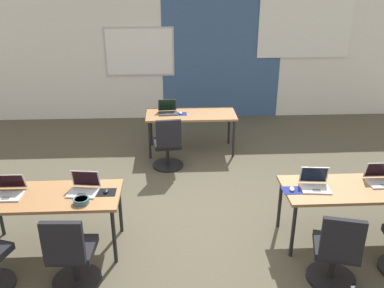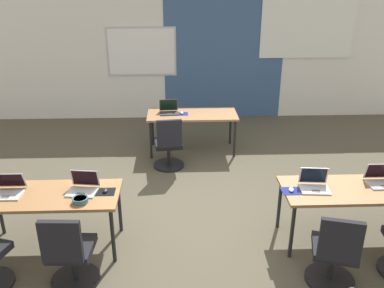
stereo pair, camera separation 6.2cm
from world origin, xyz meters
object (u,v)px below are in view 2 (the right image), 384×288
object	(u,v)px
laptop_far_left	(169,110)
chair_far_left	(169,147)
desk_near_right	(350,193)
laptop_near_right_end	(381,180)
laptop_near_left_end	(8,190)
laptop_near_left_inner	(83,187)
chair_near_right_inner	(334,256)
snack_bowl	(80,200)
desk_far_center	(192,117)
chair_near_left_inner	(70,256)
desk_near_left	(49,199)
mouse_far_left	(182,113)
mouse_near_right_inner	(291,190)
laptop_near_right_inner	(314,185)
mouse_near_left_inner	(105,190)

from	to	relation	value
laptop_far_left	chair_far_left	world-z (taller)	laptop_far_left
desk_near_right	laptop_near_right_end	bearing A→B (deg)	13.89
laptop_near_left_end	laptop_near_left_inner	bearing A→B (deg)	2.22
chair_near_right_inner	snack_bowl	bearing A→B (deg)	2.89
laptop_far_left	snack_bowl	bearing A→B (deg)	-111.60
desk_far_center	snack_bowl	xyz separation A→B (m)	(-1.35, -3.00, 0.10)
chair_near_left_inner	snack_bowl	bearing A→B (deg)	-91.79
desk_near_left	mouse_far_left	xyz separation A→B (m)	(1.56, 2.79, 0.08)
laptop_near_right_end	mouse_near_right_inner	bearing A→B (deg)	-172.98
mouse_near_right_inner	chair_near_right_inner	bearing A→B (deg)	-69.32
laptop_near_left_end	laptop_near_left_inner	distance (m)	0.84
laptop_near_left_inner	mouse_near_right_inner	xyz separation A→B (m)	(2.40, -0.09, -0.03)
snack_bowl	chair_near_right_inner	bearing A→B (deg)	-12.44
mouse_near_right_inner	snack_bowl	xyz separation A→B (m)	(-2.38, -0.16, 0.01)
mouse_far_left	laptop_near_right_inner	bearing A→B (deg)	-61.52
laptop_near_right_inner	laptop_near_left_inner	bearing A→B (deg)	-175.31
laptop_near_left_end	desk_far_center	bearing A→B (deg)	51.86
laptop_near_left_inner	mouse_far_left	xyz separation A→B (m)	(1.18, 2.73, -0.03)
chair_near_right_inner	laptop_far_left	xyz separation A→B (m)	(-1.73, 3.64, 0.39)
desk_near_left	laptop_far_left	xyz separation A→B (m)	(1.33, 2.85, 0.11)
desk_far_center	laptop_near_left_end	bearing A→B (deg)	-128.56
desk_near_right	desk_far_center	xyz separation A→B (m)	(-1.75, 2.80, 0.00)
chair_far_left	snack_bowl	xyz separation A→B (m)	(-0.93, -2.28, 0.38)
mouse_far_left	snack_bowl	xyz separation A→B (m)	(-1.16, -2.99, 0.01)
desk_near_right	laptop_near_right_inner	bearing A→B (deg)	177.85
snack_bowl	laptop_near_right_end	bearing A→B (deg)	4.82
mouse_near_left_inner	chair_near_left_inner	size ratio (longest dim) A/B	0.11
mouse_near_left_inner	chair_near_right_inner	distance (m)	2.58
mouse_near_right_inner	mouse_near_left_inner	bearing A→B (deg)	178.28
desk_near_right	mouse_far_left	size ratio (longest dim) A/B	15.11
mouse_near_right_inner	chair_far_left	size ratio (longest dim) A/B	0.12
desk_near_right	mouse_near_right_inner	xyz separation A→B (m)	(-0.72, -0.04, 0.08)
chair_near_left_inner	chair_far_left	bearing A→B (deg)	-106.50
desk_near_left	desk_near_right	xyz separation A→B (m)	(3.50, 0.00, 0.00)
laptop_near_right_end	snack_bowl	xyz separation A→B (m)	(-3.50, -0.30, -0.01)
desk_near_right	mouse_near_right_inner	size ratio (longest dim) A/B	14.69
chair_near_left_inner	laptop_near_right_inner	world-z (taller)	laptop_near_right_inner
laptop_near_right_inner	chair_near_right_inner	bearing A→B (deg)	-84.67
desk_far_center	laptop_near_right_inner	bearing A→B (deg)	-64.67
desk_near_left	chair_far_left	distance (m)	2.49
laptop_near_left_end	chair_near_left_inner	xyz separation A→B (m)	(0.82, -0.71, -0.39)
laptop_near_left_inner	laptop_far_left	size ratio (longest dim) A/B	1.04
laptop_near_right_inner	desk_near_left	bearing A→B (deg)	-174.15
chair_far_left	snack_bowl	bearing A→B (deg)	61.60
desk_far_center	laptop_near_right_end	xyz separation A→B (m)	(2.15, -2.70, 0.11)
laptop_near_left_inner	chair_far_left	xyz separation A→B (m)	(0.95, 2.03, -0.39)
desk_near_right	chair_far_left	xyz separation A→B (m)	(-2.17, 2.08, -0.28)
chair_far_left	snack_bowl	size ratio (longest dim) A/B	5.18
laptop_near_right_end	mouse_near_right_inner	xyz separation A→B (m)	(-1.12, -0.14, -0.03)
chair_near_left_inner	chair_far_left	size ratio (longest dim) A/B	1.00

